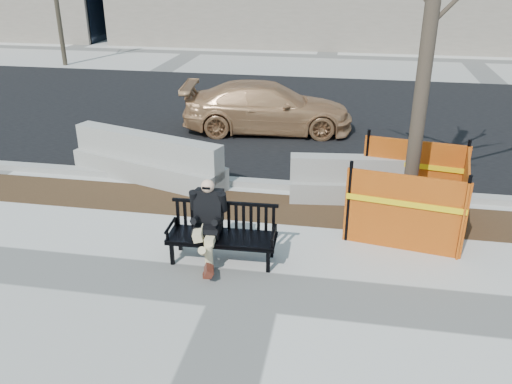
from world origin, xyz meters
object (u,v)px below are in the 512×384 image
jersey_barrier_right (370,200)px  jersey_barrier_left (150,180)px  tree_fence (405,225)px  sedan (267,131)px  bench (223,260)px  seated_man (209,258)px

jersey_barrier_right → jersey_barrier_left: bearing=170.8°
tree_fence → sedan: 5.76m
tree_fence → bench: bearing=-149.2°
bench → jersey_barrier_right: (2.22, 2.58, 0.00)m
jersey_barrier_left → bench: bearing=-33.7°
tree_fence → jersey_barrier_left: 5.11m
sedan → jersey_barrier_right: size_ratio=1.43×
tree_fence → jersey_barrier_right: size_ratio=2.24×
sedan → jersey_barrier_right: sedan is taller
bench → jersey_barrier_left: bearing=126.5°
seated_man → jersey_barrier_left: size_ratio=0.37×
sedan → tree_fence: bearing=-153.9°
jersey_barrier_left → jersey_barrier_right: bearing=15.2°
seated_man → sedan: sedan is taller
jersey_barrier_right → seated_man: bearing=-140.1°
tree_fence → jersey_barrier_left: size_ratio=1.99×
tree_fence → jersey_barrier_left: bearing=167.0°
bench → jersey_barrier_right: 3.40m
tree_fence → seated_man: bearing=-151.6°
seated_man → sedan: (-0.13, 6.46, 0.00)m
bench → sedan: sedan is taller
tree_fence → sedan: (-3.13, 4.84, 0.00)m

